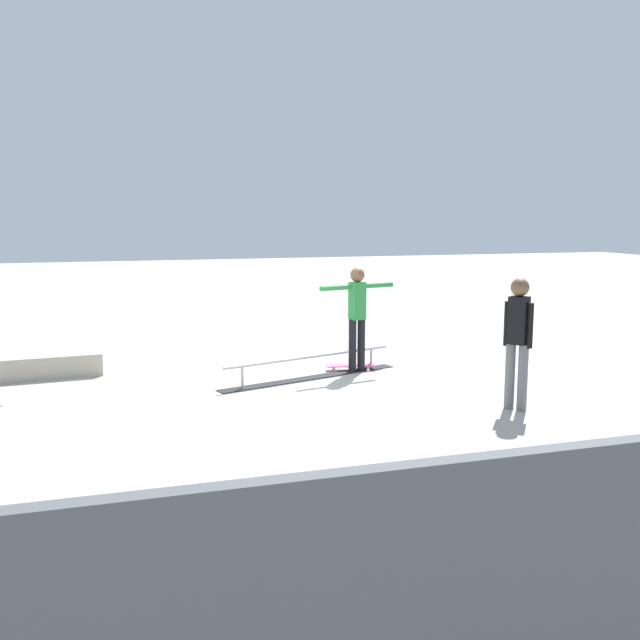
# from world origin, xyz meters

# --- Properties ---
(ground_plane) EXTENTS (60.00, 60.00, 0.00)m
(ground_plane) POSITION_xyz_m (0.00, 0.00, 0.00)
(ground_plane) COLOR #ADA89E
(grind_rail) EXTENTS (3.12, 1.17, 0.37)m
(grind_rail) POSITION_xyz_m (-0.60, -0.35, 0.16)
(grind_rail) COLOR black
(grind_rail) RESTS_ON ground_plane
(skate_ledge) EXTENTS (1.72, 0.66, 0.36)m
(skate_ledge) POSITION_xyz_m (3.38, -1.69, 0.18)
(skate_ledge) COLOR #B2A893
(skate_ledge) RESTS_ON ground_plane
(skater_main) EXTENTS (1.36, 0.38, 1.71)m
(skater_main) POSITION_xyz_m (-1.46, -0.59, 0.99)
(skater_main) COLOR black
(skater_main) RESTS_ON ground_plane
(skateboard_main) EXTENTS (0.82, 0.37, 0.09)m
(skateboard_main) POSITION_xyz_m (-1.40, -0.70, 0.07)
(skateboard_main) COLOR #E05993
(skateboard_main) RESTS_ON ground_plane
(bystander_black_shirt) EXTENTS (0.30, 0.37, 1.75)m
(bystander_black_shirt) POSITION_xyz_m (-2.67, 2.17, 0.99)
(bystander_black_shirt) COLOR slate
(bystander_black_shirt) RESTS_ON ground_plane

